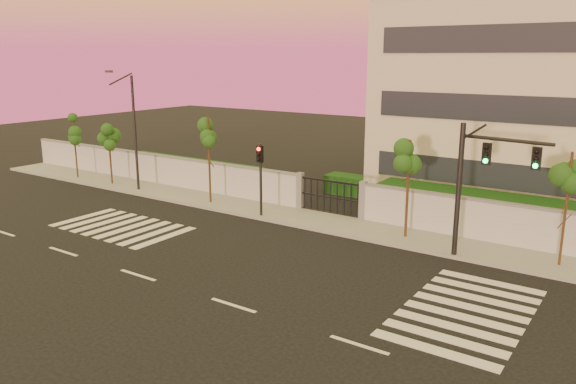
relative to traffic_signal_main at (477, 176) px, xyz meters
The scene contains 13 objects.
ground 11.46m from the traffic_signal_main, 121.31° to the right, with size 120.00×120.00×0.00m, color black.
sidewalk 6.84m from the traffic_signal_main, 167.48° to the left, with size 60.00×3.00×0.15m, color gray.
perimeter_wall 6.73m from the traffic_signal_main, 153.53° to the left, with size 60.00×0.36×2.20m.
hedge_row 7.66m from the traffic_signal_main, 129.10° to the left, with size 41.00×4.25×1.80m.
road_markings 9.80m from the traffic_signal_main, 142.69° to the right, with size 57.00×7.62×0.02m.
street_tree_a 28.46m from the traffic_signal_main, behind, with size 1.42×1.13×4.66m.
street_tree_b 24.71m from the traffic_signal_main, behind, with size 1.51×1.20×4.24m.
street_tree_c 15.74m from the traffic_signal_main, behind, with size 1.58×1.26×5.22m.
street_tree_d 3.71m from the traffic_signal_main, 160.87° to the left, with size 1.62×1.29×4.85m.
street_tree_e 3.55m from the traffic_signal_main, 20.47° to the left, with size 1.32×1.05×4.93m.
traffic_signal_main is the anchor object (origin of this frame).
traffic_signal_secondary 11.58m from the traffic_signal_main, behind, with size 0.32×0.32×4.10m.
streetlight_west 21.90m from the traffic_signal_main, behind, with size 0.47×1.88×7.81m.
Camera 1 is at (12.00, -14.13, 8.63)m, focal length 35.00 mm.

